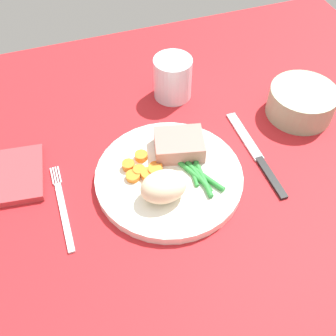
{
  "coord_description": "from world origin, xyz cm",
  "views": [
    {
      "loc": [
        -10.03,
        -38.36,
        54.2
      ],
      "look_at": [
        3.24,
        0.47,
        4.6
      ],
      "focal_mm": 43.16,
      "sensor_mm": 36.0,
      "label": 1
    }
  ],
  "objects_px": {
    "water_glass": "(173,80)",
    "napkin": "(10,176)",
    "dinner_plate": "(168,175)",
    "salad_bowl": "(302,101)",
    "knife": "(257,155)",
    "meat_portion": "(179,145)",
    "fork": "(62,207)"
  },
  "relations": [
    {
      "from": "napkin",
      "to": "salad_bowl",
      "type": "bearing_deg",
      "value": -1.46
    },
    {
      "from": "fork",
      "to": "napkin",
      "type": "bearing_deg",
      "value": 128.0
    },
    {
      "from": "dinner_plate",
      "to": "water_glass",
      "type": "bearing_deg",
      "value": 68.7
    },
    {
      "from": "napkin",
      "to": "knife",
      "type": "bearing_deg",
      "value": -11.87
    },
    {
      "from": "meat_portion",
      "to": "fork",
      "type": "bearing_deg",
      "value": -168.96
    },
    {
      "from": "knife",
      "to": "water_glass",
      "type": "bearing_deg",
      "value": 109.74
    },
    {
      "from": "knife",
      "to": "napkin",
      "type": "relative_size",
      "value": 1.8
    },
    {
      "from": "water_glass",
      "to": "salad_bowl",
      "type": "bearing_deg",
      "value": -31.54
    },
    {
      "from": "fork",
      "to": "napkin",
      "type": "distance_m",
      "value": 0.11
    },
    {
      "from": "dinner_plate",
      "to": "napkin",
      "type": "xyz_separation_m",
      "value": [
        -0.24,
        0.08,
        -0.0
      ]
    },
    {
      "from": "water_glass",
      "to": "salad_bowl",
      "type": "relative_size",
      "value": 0.67
    },
    {
      "from": "fork",
      "to": "knife",
      "type": "height_order",
      "value": "knife"
    },
    {
      "from": "water_glass",
      "to": "salad_bowl",
      "type": "distance_m",
      "value": 0.24
    },
    {
      "from": "meat_portion",
      "to": "napkin",
      "type": "distance_m",
      "value": 0.28
    },
    {
      "from": "meat_portion",
      "to": "fork",
      "type": "relative_size",
      "value": 0.48
    },
    {
      "from": "knife",
      "to": "salad_bowl",
      "type": "distance_m",
      "value": 0.15
    },
    {
      "from": "dinner_plate",
      "to": "meat_portion",
      "type": "height_order",
      "value": "meat_portion"
    },
    {
      "from": "knife",
      "to": "dinner_plate",
      "type": "bearing_deg",
      "value": 175.81
    },
    {
      "from": "knife",
      "to": "meat_portion",
      "type": "bearing_deg",
      "value": 159.27
    },
    {
      "from": "fork",
      "to": "salad_bowl",
      "type": "relative_size",
      "value": 1.36
    },
    {
      "from": "meat_portion",
      "to": "napkin",
      "type": "relative_size",
      "value": 0.71
    },
    {
      "from": "fork",
      "to": "napkin",
      "type": "height_order",
      "value": "napkin"
    },
    {
      "from": "knife",
      "to": "salad_bowl",
      "type": "relative_size",
      "value": 1.68
    },
    {
      "from": "fork",
      "to": "salad_bowl",
      "type": "bearing_deg",
      "value": 7.13
    },
    {
      "from": "fork",
      "to": "salad_bowl",
      "type": "height_order",
      "value": "salad_bowl"
    },
    {
      "from": "fork",
      "to": "knife",
      "type": "relative_size",
      "value": 0.81
    },
    {
      "from": "dinner_plate",
      "to": "water_glass",
      "type": "distance_m",
      "value": 0.21
    },
    {
      "from": "water_glass",
      "to": "napkin",
      "type": "bearing_deg",
      "value": -160.5
    },
    {
      "from": "fork",
      "to": "dinner_plate",
      "type": "bearing_deg",
      "value": -0.88
    },
    {
      "from": "dinner_plate",
      "to": "knife",
      "type": "bearing_deg",
      "value": -1.02
    },
    {
      "from": "meat_portion",
      "to": "fork",
      "type": "xyz_separation_m",
      "value": [
        -0.21,
        -0.04,
        -0.03
      ]
    },
    {
      "from": "fork",
      "to": "knife",
      "type": "bearing_deg",
      "value": -1.77
    }
  ]
}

